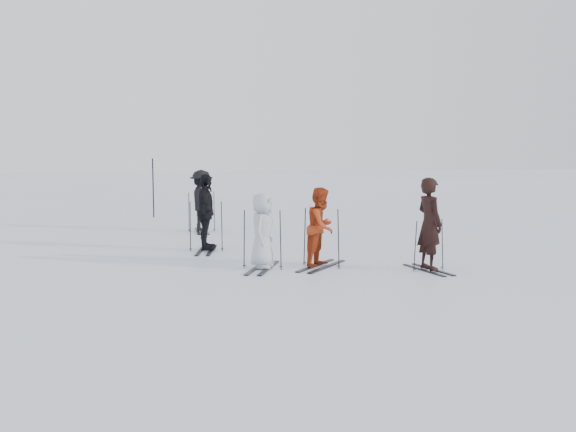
{
  "coord_description": "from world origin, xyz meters",
  "views": [
    {
      "loc": [
        -3.02,
        -14.36,
        2.64
      ],
      "look_at": [
        0.0,
        1.0,
        1.0
      ],
      "focal_mm": 40.0,
      "sensor_mm": 36.0,
      "label": 1
    }
  ],
  "objects_px": {
    "piste_marker": "(153,188)",
    "skier_grey": "(262,232)",
    "skier_near_dark": "(429,225)",
    "skier_uphill_left": "(206,213)",
    "skier_red": "(321,228)",
    "skier_uphill_far": "(201,201)"
  },
  "relations": [
    {
      "from": "skier_red",
      "to": "skier_uphill_far",
      "type": "distance_m",
      "value": 7.11
    },
    {
      "from": "skier_near_dark",
      "to": "skier_grey",
      "type": "xyz_separation_m",
      "value": [
        -3.53,
        0.93,
        -0.17
      ]
    },
    {
      "from": "skier_uphill_left",
      "to": "piste_marker",
      "type": "distance_m",
      "value": 8.8
    },
    {
      "from": "skier_near_dark",
      "to": "skier_uphill_left",
      "type": "xyz_separation_m",
      "value": [
        -4.58,
        3.67,
        -0.01
      ]
    },
    {
      "from": "piste_marker",
      "to": "skier_uphill_far",
      "type": "bearing_deg",
      "value": -71.66
    },
    {
      "from": "skier_near_dark",
      "to": "skier_uphill_left",
      "type": "height_order",
      "value": "skier_near_dark"
    },
    {
      "from": "skier_grey",
      "to": "piste_marker",
      "type": "height_order",
      "value": "piste_marker"
    },
    {
      "from": "skier_near_dark",
      "to": "piste_marker",
      "type": "height_order",
      "value": "piste_marker"
    },
    {
      "from": "skier_near_dark",
      "to": "skier_red",
      "type": "height_order",
      "value": "skier_near_dark"
    },
    {
      "from": "skier_red",
      "to": "piste_marker",
      "type": "distance_m",
      "value": 12.09
    },
    {
      "from": "skier_grey",
      "to": "skier_near_dark",
      "type": "bearing_deg",
      "value": -82.5
    },
    {
      "from": "skier_red",
      "to": "skier_uphill_left",
      "type": "distance_m",
      "value": 3.67
    },
    {
      "from": "skier_red",
      "to": "skier_uphill_far",
      "type": "height_order",
      "value": "skier_uphill_far"
    },
    {
      "from": "skier_red",
      "to": "skier_grey",
      "type": "xyz_separation_m",
      "value": [
        -1.33,
        0.05,
        -0.05
      ]
    },
    {
      "from": "skier_uphill_far",
      "to": "piste_marker",
      "type": "height_order",
      "value": "piste_marker"
    },
    {
      "from": "piste_marker",
      "to": "skier_near_dark",
      "type": "bearing_deg",
      "value": -64.0
    },
    {
      "from": "skier_near_dark",
      "to": "skier_red",
      "type": "distance_m",
      "value": 2.37
    },
    {
      "from": "piste_marker",
      "to": "skier_grey",
      "type": "bearing_deg",
      "value": -77.67
    },
    {
      "from": "skier_uphill_left",
      "to": "skier_near_dark",
      "type": "bearing_deg",
      "value": -117.84
    },
    {
      "from": "skier_uphill_left",
      "to": "piste_marker",
      "type": "bearing_deg",
      "value": 20.32
    },
    {
      "from": "skier_near_dark",
      "to": "skier_grey",
      "type": "relative_size",
      "value": 1.21
    },
    {
      "from": "skier_uphill_far",
      "to": "skier_near_dark",
      "type": "bearing_deg",
      "value": -149.64
    }
  ]
}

